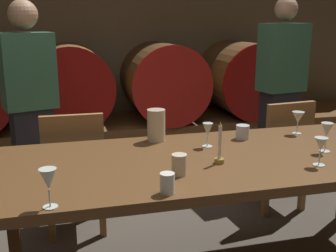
{
  "coord_description": "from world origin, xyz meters",
  "views": [
    {
      "loc": [
        -0.57,
        -1.94,
        1.47
      ],
      "look_at": [
        0.06,
        0.52,
        0.81
      ],
      "focal_mm": 44.14,
      "sensor_mm": 36.0,
      "label": 1
    }
  ],
  "objects": [
    {
      "name": "wine_barrel_far_right",
      "position": [
        1.45,
        2.48,
        0.8
      ],
      "size": [
        0.84,
        0.96,
        0.84
      ],
      "color": "brown",
      "rests_on": "barrel_shelf"
    },
    {
      "name": "dining_table",
      "position": [
        0.25,
        0.06,
        0.68
      ],
      "size": [
        2.48,
        0.96,
        0.74
      ],
      "color": "brown",
      "rests_on": "ground"
    },
    {
      "name": "cup_far_left",
      "position": [
        -0.16,
        -0.35,
        0.79
      ],
      "size": [
        0.06,
        0.06,
        0.09
      ],
      "primitive_type": "cylinder",
      "color": "white",
      "rests_on": "dining_table"
    },
    {
      "name": "wine_barrel_center_right",
      "position": [
        0.5,
        2.48,
        0.8
      ],
      "size": [
        0.84,
        0.96,
        0.84
      ],
      "color": "#513319",
      "rests_on": "barrel_shelf"
    },
    {
      "name": "pitcher",
      "position": [
        -0.03,
        0.44,
        0.84
      ],
      "size": [
        0.11,
        0.11,
        0.2
      ],
      "color": "beige",
      "rests_on": "dining_table"
    },
    {
      "name": "guest_right",
      "position": [
        1.29,
        1.3,
        0.84
      ],
      "size": [
        0.41,
        0.3,
        1.65
      ],
      "rotation": [
        0.0,
        0.0,
        3.3
      ],
      "color": "black",
      "rests_on": "ground"
    },
    {
      "name": "wine_glass_far_left",
      "position": [
        -0.65,
        -0.37,
        0.86
      ],
      "size": [
        0.07,
        0.07,
        0.16
      ],
      "color": "silver",
      "rests_on": "dining_table"
    },
    {
      "name": "chair_right",
      "position": [
        1.02,
        0.79,
        0.49
      ],
      "size": [
        0.44,
        0.44,
        0.88
      ],
      "rotation": [
        0.0,
        0.0,
        3.25
      ],
      "color": "olive",
      "rests_on": "ground"
    },
    {
      "name": "wine_glass_center",
      "position": [
        0.67,
        -0.2,
        0.85
      ],
      "size": [
        0.07,
        0.07,
        0.15
      ],
      "color": "silver",
      "rests_on": "dining_table"
    },
    {
      "name": "cup_center_left",
      "position": [
        -0.06,
        -0.15,
        0.8
      ],
      "size": [
        0.07,
        0.07,
        0.1
      ],
      "primitive_type": "cylinder",
      "color": "beige",
      "rests_on": "dining_table"
    },
    {
      "name": "cup_center_right",
      "position": [
        0.49,
        0.34,
        0.79
      ],
      "size": [
        0.08,
        0.08,
        0.09
      ],
      "primitive_type": "cylinder",
      "color": "silver",
      "rests_on": "dining_table"
    },
    {
      "name": "candle_center",
      "position": [
        0.19,
        -0.04,
        0.81
      ],
      "size": [
        0.05,
        0.05,
        0.22
      ],
      "color": "olive",
      "rests_on": "dining_table"
    },
    {
      "name": "back_wall",
      "position": [
        0.0,
        3.03,
        1.27
      ],
      "size": [
        7.16,
        0.24,
        2.54
      ],
      "primitive_type": "cube",
      "color": "brown",
      "rests_on": "ground"
    },
    {
      "name": "wine_glass_left",
      "position": [
        0.23,
        0.24,
        0.84
      ],
      "size": [
        0.06,
        0.06,
        0.14
      ],
      "color": "silver",
      "rests_on": "dining_table"
    },
    {
      "name": "chair_left",
      "position": [
        -0.53,
        0.79,
        0.49
      ],
      "size": [
        0.4,
        0.4,
        0.88
      ],
      "rotation": [
        0.0,
        0.0,
        3.13
      ],
      "color": "olive",
      "rests_on": "ground"
    },
    {
      "name": "wine_barrel_center_left",
      "position": [
        -0.5,
        2.48,
        0.8
      ],
      "size": [
        0.84,
        0.96,
        0.84
      ],
      "color": "brown",
      "rests_on": "barrel_shelf"
    },
    {
      "name": "guest_left",
      "position": [
        -0.82,
        1.31,
        0.82
      ],
      "size": [
        0.43,
        0.34,
        1.61
      ],
      "rotation": [
        0.0,
        0.0,
        3.45
      ],
      "color": "black",
      "rests_on": "ground"
    },
    {
      "name": "barrel_shelf",
      "position": [
        0.0,
        2.48,
        0.19
      ],
      "size": [
        6.45,
        0.9,
        0.39
      ],
      "primitive_type": "cube",
      "color": "brown",
      "rests_on": "ground"
    },
    {
      "name": "wine_glass_far_right",
      "position": [
        0.89,
        0.36,
        0.85
      ],
      "size": [
        0.08,
        0.08,
        0.15
      ],
      "color": "silver",
      "rests_on": "dining_table"
    },
    {
      "name": "wine_glass_right",
      "position": [
        0.84,
        -0.01,
        0.87
      ],
      "size": [
        0.07,
        0.07,
        0.17
      ],
      "color": "white",
      "rests_on": "dining_table"
    }
  ]
}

